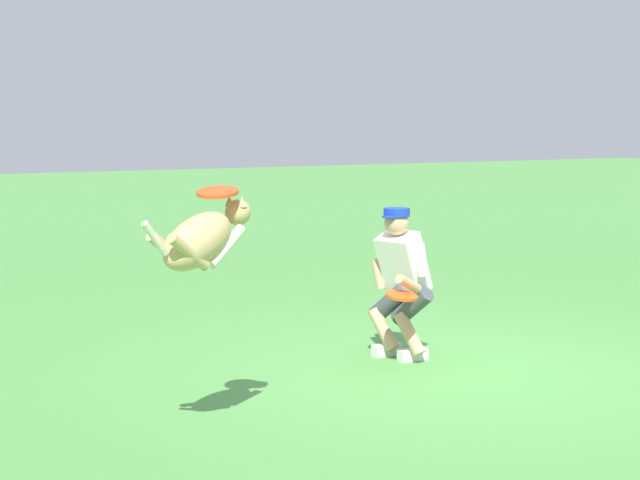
# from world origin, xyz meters

# --- Properties ---
(ground_plane) EXTENTS (60.00, 60.00, 0.00)m
(ground_plane) POSITION_xyz_m (0.00, 0.00, 0.00)
(ground_plane) COLOR #4E9244
(person) EXTENTS (0.52, 0.69, 1.29)m
(person) POSITION_xyz_m (0.22, -0.66, 0.70)
(person) COLOR silver
(person) RESTS_ON ground_plane
(dog) EXTENTS (0.91, 0.54, 0.51)m
(dog) POSITION_xyz_m (2.54, 0.74, 1.31)
(dog) COLOR tan
(frisbee_flying) EXTENTS (0.30, 0.30, 0.09)m
(frisbee_flying) POSITION_xyz_m (2.39, 0.63, 1.59)
(frisbee_flying) COLOR #E84C1A
(frisbee_held) EXTENTS (0.31, 0.31, 0.08)m
(frisbee_held) POSITION_xyz_m (0.41, -0.32, 0.61)
(frisbee_held) COLOR #EF4C17
(frisbee_held) RESTS_ON person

